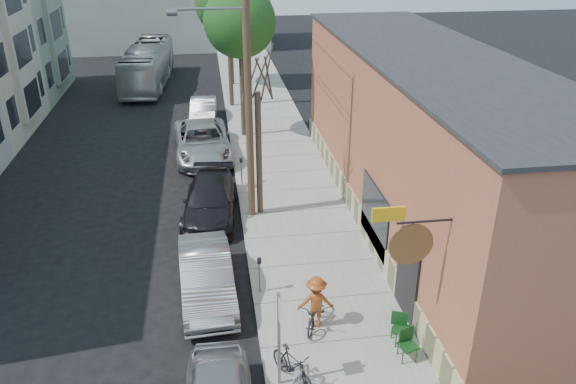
{
  "coord_description": "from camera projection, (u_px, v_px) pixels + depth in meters",
  "views": [
    {
      "loc": [
        1.02,
        -14.11,
        10.8
      ],
      "look_at": [
        3.78,
        4.99,
        1.5
      ],
      "focal_mm": 35.0,
      "sensor_mm": 36.0,
      "label": 1
    }
  ],
  "objects": [
    {
      "name": "cyclist",
      "position": [
        316.0,
        302.0,
        16.09
      ],
      "size": [
        1.11,
        0.7,
        1.64
      ],
      "primitive_type": "imported",
      "rotation": [
        0.0,
        0.0,
        3.05
      ],
      "color": "#9C4416",
      "rests_on": "sidewalk"
    },
    {
      "name": "car_1",
      "position": [
        206.0,
        276.0,
        17.63
      ],
      "size": [
        1.87,
        4.67,
        1.51
      ],
      "primitive_type": "imported",
      "rotation": [
        0.0,
        0.0,
        0.06
      ],
      "color": "#97999E",
      "rests_on": "ground"
    },
    {
      "name": "sidewalk",
      "position": [
        280.0,
        165.0,
        27.46
      ],
      "size": [
        4.5,
        58.0,
        0.15
      ],
      "primitive_type": "cube",
      "color": "#A0A094",
      "rests_on": "ground"
    },
    {
      "name": "ground",
      "position": [
        189.0,
        314.0,
        17.13
      ],
      "size": [
        120.0,
        120.0,
        0.0
      ],
      "primitive_type": "plane",
      "color": "black"
    },
    {
      "name": "patio_chair_b",
      "position": [
        408.0,
        345.0,
        14.99
      ],
      "size": [
        0.63,
        0.63,
        0.88
      ],
      "primitive_type": null,
      "rotation": [
        0.0,
        0.0,
        0.31
      ],
      "color": "#113E16",
      "rests_on": "sidewalk"
    },
    {
      "name": "parking_meter_near",
      "position": [
        259.0,
        269.0,
        17.57
      ],
      "size": [
        0.14,
        0.14,
        1.24
      ],
      "color": "slate",
      "rests_on": "sidewalk"
    },
    {
      "name": "car_4",
      "position": [
        203.0,
        111.0,
        33.31
      ],
      "size": [
        1.63,
        4.23,
        1.38
      ],
      "primitive_type": "imported",
      "rotation": [
        0.0,
        0.0,
        -0.04
      ],
      "color": "#A8AAB0",
      "rests_on": "ground"
    },
    {
      "name": "utility_pole_far",
      "position": [
        228.0,
        22.0,
        33.97
      ],
      "size": [
        1.8,
        0.28,
        10.0
      ],
      "color": "#503A28",
      "rests_on": "sidewalk"
    },
    {
      "name": "tree_leafy_mid",
      "position": [
        240.0,
        22.0,
        28.53
      ],
      "size": [
        3.7,
        3.7,
        7.94
      ],
      "color": "#44392C",
      "rests_on": "sidewalk"
    },
    {
      "name": "sign_post",
      "position": [
        279.0,
        331.0,
        13.64
      ],
      "size": [
        0.07,
        0.45,
        2.8
      ],
      "color": "slate",
      "rests_on": "sidewalk"
    },
    {
      "name": "bus",
      "position": [
        148.0,
        65.0,
        40.54
      ],
      "size": [
        3.21,
        10.76,
        2.96
      ],
      "primitive_type": "imported",
      "rotation": [
        0.0,
        0.0,
        -0.07
      ],
      "color": "silver",
      "rests_on": "ground"
    },
    {
      "name": "cyclist_bike",
      "position": [
        316.0,
        313.0,
        16.25
      ],
      "size": [
        1.23,
        1.77,
        0.88
      ],
      "primitive_type": "imported",
      "rotation": [
        0.0,
        0.0,
        -0.43
      ],
      "color": "black",
      "rests_on": "sidewalk"
    },
    {
      "name": "utility_pole_near",
      "position": [
        246.0,
        87.0,
        20.39
      ],
      "size": [
        3.57,
        0.28,
        10.0
      ],
      "color": "#503A28",
      "rests_on": "sidewalk"
    },
    {
      "name": "tree_leafy_far",
      "position": [
        229.0,
        3.0,
        38.52
      ],
      "size": [
        4.74,
        4.74,
        8.03
      ],
      "color": "#44392C",
      "rests_on": "sidewalk"
    },
    {
      "name": "cafe_building",
      "position": [
        423.0,
        141.0,
        21.31
      ],
      "size": [
        6.6,
        20.2,
        6.61
      ],
      "color": "#A75A3E",
      "rests_on": "ground"
    },
    {
      "name": "car_3",
      "position": [
        202.0,
        141.0,
        28.3
      ],
      "size": [
        3.17,
        6.11,
        1.65
      ],
      "primitive_type": "imported",
      "rotation": [
        0.0,
        0.0,
        0.07
      ],
      "color": "#A9ACB1",
      "rests_on": "ground"
    },
    {
      "name": "parked_bike_a",
      "position": [
        293.0,
        366.0,
        14.2
      ],
      "size": [
        1.22,
        1.68,
        1.0
      ],
      "primitive_type": "imported",
      "rotation": [
        0.0,
        0.0,
        0.51
      ],
      "color": "black",
      "rests_on": "sidewalk"
    },
    {
      "name": "tree_bare",
      "position": [
        259.0,
        154.0,
        21.83
      ],
      "size": [
        0.24,
        0.24,
        4.99
      ],
      "color": "#44392C",
      "rests_on": "sidewalk"
    },
    {
      "name": "patio_chair_a",
      "position": [
        401.0,
        329.0,
        15.59
      ],
      "size": [
        0.66,
        0.66,
        0.88
      ],
      "primitive_type": null,
      "rotation": [
        0.0,
        0.0,
        -0.42
      ],
      "color": "#113E16",
      "rests_on": "sidewalk"
    },
    {
      "name": "car_2",
      "position": [
        210.0,
        201.0,
        22.49
      ],
      "size": [
        2.48,
        5.15,
        1.44
      ],
      "primitive_type": "imported",
      "rotation": [
        0.0,
        0.0,
        -0.09
      ],
      "color": "black",
      "rests_on": "ground"
    },
    {
      "name": "parking_meter_far",
      "position": [
        241.0,
        167.0,
        24.93
      ],
      "size": [
        0.14,
        0.14,
        1.24
      ],
      "color": "slate",
      "rests_on": "sidewalk"
    }
  ]
}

